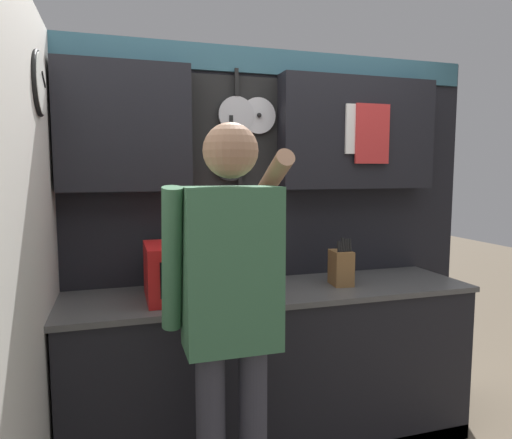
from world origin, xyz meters
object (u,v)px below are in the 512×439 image
knife_block (341,267)px  person (231,300)px  microwave (193,270)px  utensil_crock (262,277)px

knife_block → person: 1.00m
microwave → utensil_crock: size_ratio=1.38×
knife_block → person: (-0.81, -0.60, 0.04)m
knife_block → utensil_crock: bearing=179.9°
microwave → utensil_crock: (0.38, 0.00, -0.06)m
knife_block → microwave: bearing=-180.0°
knife_block → person: person is taller
utensil_crock → person: 0.68m
knife_block → utensil_crock: (-0.48, 0.00, -0.02)m
utensil_crock → person: bearing=-118.4°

